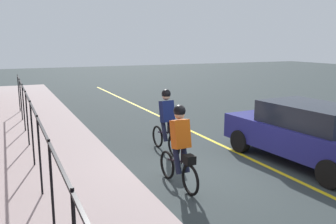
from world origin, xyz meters
name	(u,v)px	position (x,y,z in m)	size (l,w,h in m)	color
ground_plane	(209,173)	(0.00, 0.00, 0.00)	(80.00, 80.00, 0.00)	#2F3738
lane_line_centre	(262,164)	(0.00, -1.60, 0.00)	(36.00, 0.12, 0.01)	yellow
sidewalk	(64,195)	(0.00, 3.40, 0.07)	(40.00, 3.20, 0.15)	#A2908F
iron_fence	(34,126)	(1.00, 3.80, 1.34)	(17.26, 0.04, 1.60)	black
cyclist_lead	(180,147)	(-0.47, 1.01, 0.91)	(1.71, 0.38, 1.83)	black
cyclist_follow	(167,121)	(1.97, 0.23, 0.91)	(1.71, 0.38, 1.83)	black
patrol_sedan	(306,132)	(-0.33, -2.68, 0.82)	(4.52, 2.17, 1.58)	navy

